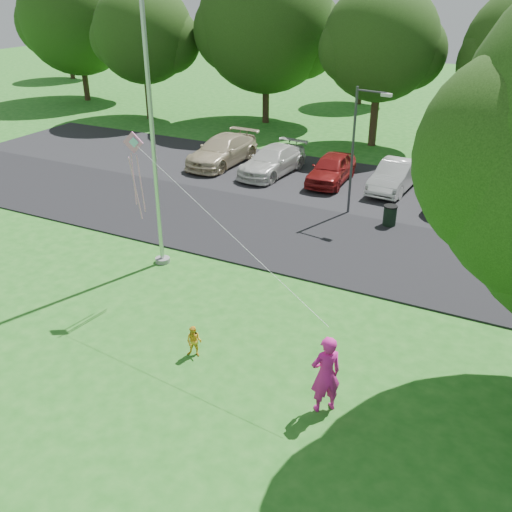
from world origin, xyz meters
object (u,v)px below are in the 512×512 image
at_px(trash_can, 390,216).
at_px(child_yellow, 194,342).
at_px(street_lamp, 358,141).
at_px(kite, 139,161).
at_px(flagpole, 153,143).
at_px(woman, 326,374).

xyz_separation_m(trash_can, child_yellow, (-2.16, -10.64, 0.00)).
relative_size(street_lamp, kite, 0.74).
bearing_deg(trash_can, street_lamp, 162.58).
xyz_separation_m(flagpole, kite, (1.12, -2.15, 0.13)).
height_order(flagpole, trash_can, flagpole).
relative_size(child_yellow, kite, 0.12).
height_order(flagpole, woman, flagpole).
xyz_separation_m(street_lamp, kite, (-3.26, -9.30, 1.22)).
xyz_separation_m(flagpole, trash_can, (6.05, 6.62, -3.73)).
distance_m(trash_can, child_yellow, 10.86).
bearing_deg(kite, woman, -29.36).
bearing_deg(kite, street_lamp, 60.32).
bearing_deg(woman, street_lamp, -118.20).
distance_m(flagpole, woman, 9.32).
bearing_deg(street_lamp, woman, -65.09).
distance_m(flagpole, trash_can, 9.72).
height_order(street_lamp, child_yellow, street_lamp).
bearing_deg(street_lamp, trash_can, -8.04).
xyz_separation_m(street_lamp, child_yellow, (-0.49, -11.17, -2.64)).
bearing_deg(flagpole, kite, -62.59).
distance_m(trash_can, woman, 11.12).
height_order(street_lamp, woman, street_lamp).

